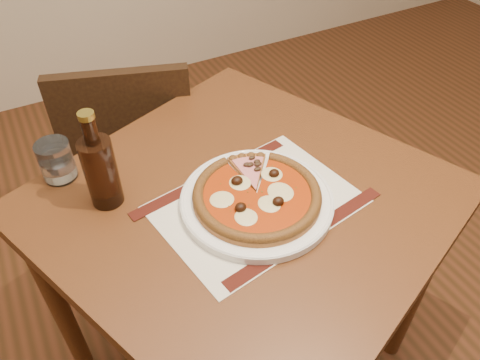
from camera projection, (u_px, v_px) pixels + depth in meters
name	position (u px, v px, depth m)	size (l,w,h in m)	color
table	(244.00, 226.00, 1.09)	(1.04, 1.04, 0.75)	brown
chair_far	(134.00, 152.00, 1.56)	(0.50, 0.50, 0.83)	black
placemat	(257.00, 204.00, 1.00)	(0.41, 0.29, 0.00)	beige
plate	(257.00, 201.00, 1.00)	(0.33, 0.33, 0.02)	white
pizza	(257.00, 194.00, 0.98)	(0.27, 0.27, 0.04)	#A86B28
ham_slice	(256.00, 169.00, 1.05)	(0.09, 0.13, 0.02)	#A86B28
water_glass	(56.00, 161.00, 1.04)	(0.08, 0.08, 0.09)	white
bottle	(100.00, 169.00, 0.95)	(0.07, 0.07, 0.23)	black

